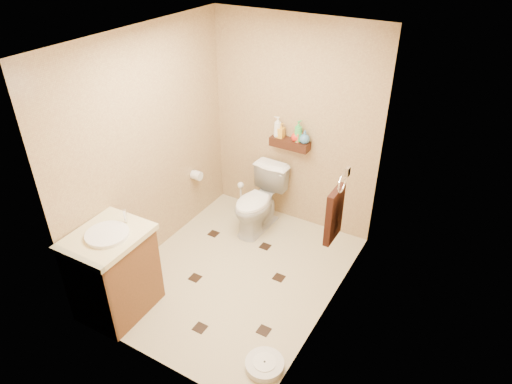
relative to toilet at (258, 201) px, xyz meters
The scene contains 20 objects.
ground 0.94m from the toilet, 75.96° to the right, with size 2.50×2.50×0.00m, color tan.
wall_back 0.95m from the toilet, 63.54° to the left, with size 2.00×0.04×2.40m, color tan.
wall_front 2.25m from the toilet, 84.29° to the right, with size 2.00×0.04×2.40m, color tan.
wall_left 1.41m from the toilet, 133.59° to the right, with size 0.04×2.50×2.40m, color tan.
wall_right 1.68m from the toilet, 34.56° to the right, with size 0.04×2.50×2.40m, color tan.
ceiling 2.20m from the toilet, 75.96° to the right, with size 2.00×2.50×0.02m, color silver.
wall_shelf 0.76m from the toilet, 58.39° to the left, with size 0.46×0.14×0.10m, color #3C1C10.
floor_accents 1.00m from the toilet, 74.30° to the right, with size 1.34×1.44×0.01m.
toilet is the anchor object (origin of this frame).
vanity 1.85m from the toilet, 105.42° to the right, with size 0.60×0.72×1.00m.
bathroom_scale 2.00m from the toilet, 58.52° to the right, with size 0.36×0.36×0.07m.
toilet_brush 0.40m from the toilet, 158.70° to the left, with size 0.11×0.11×0.47m.
towel_ring 1.39m from the toilet, 27.43° to the right, with size 0.12×0.30×0.76m.
toilet_paper 0.79m from the toilet, 166.04° to the right, with size 0.12×0.11×0.12m.
bottle_a 0.88m from the toilet, 81.34° to the left, with size 0.09×0.09×0.24m, color silver.
bottle_b 0.86m from the toilet, 75.32° to the left, with size 0.08×0.08×0.18m, color gold.
bottle_c 0.89m from the toilet, 49.95° to the left, with size 0.11×0.11×0.15m, color red.
bottle_d 0.93m from the toilet, 48.01° to the left, with size 0.09×0.09×0.24m, color green.
bottle_e 0.90m from the toilet, 47.98° to the left, with size 0.07×0.07×0.16m, color #CE6B44.
bottle_f 0.92m from the toilet, 41.32° to the left, with size 0.11×0.11×0.15m, color teal.
Camera 1 is at (2.00, -3.01, 3.23)m, focal length 32.00 mm.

